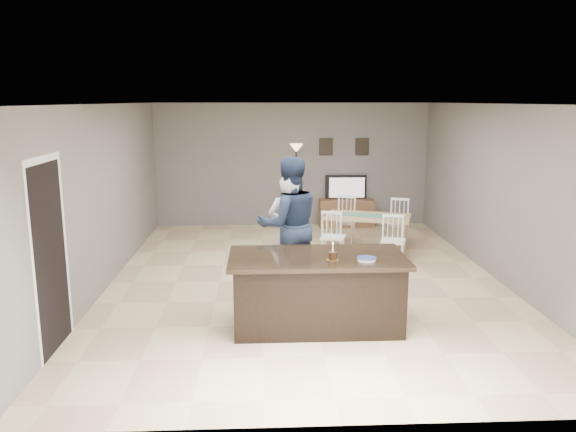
{
  "coord_description": "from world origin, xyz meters",
  "views": [
    {
      "loc": [
        -0.66,
        -8.34,
        2.75
      ],
      "look_at": [
        -0.29,
        -0.3,
        1.09
      ],
      "focal_mm": 35.0,
      "sensor_mm": 36.0,
      "label": 1
    }
  ],
  "objects_px": {
    "tv_console": "(346,213)",
    "birthday_cake": "(333,256)",
    "television": "(346,187)",
    "dining_table": "(368,222)",
    "kitchen_island": "(317,291)",
    "woman": "(289,233)",
    "man": "(289,225)",
    "plate_stack": "(367,259)",
    "floor_lamp": "(296,164)"
  },
  "relations": [
    {
      "from": "woman",
      "to": "kitchen_island",
      "type": "bearing_deg",
      "value": 119.41
    },
    {
      "from": "woman",
      "to": "floor_lamp",
      "type": "xyz_separation_m",
      "value": [
        0.34,
        3.91,
        0.57
      ]
    },
    {
      "from": "television",
      "to": "man",
      "type": "xyz_separation_m",
      "value": [
        -1.48,
        -4.29,
        0.12
      ]
    },
    {
      "from": "birthday_cake",
      "to": "television",
      "type": "bearing_deg",
      "value": 79.91
    },
    {
      "from": "tv_console",
      "to": "television",
      "type": "distance_m",
      "value": 0.57
    },
    {
      "from": "kitchen_island",
      "to": "television",
      "type": "bearing_deg",
      "value": 77.99
    },
    {
      "from": "tv_console",
      "to": "television",
      "type": "height_order",
      "value": "television"
    },
    {
      "from": "kitchen_island",
      "to": "man",
      "type": "xyz_separation_m",
      "value": [
        -0.28,
        1.35,
        0.53
      ]
    },
    {
      "from": "man",
      "to": "plate_stack",
      "type": "height_order",
      "value": "man"
    },
    {
      "from": "dining_table",
      "to": "television",
      "type": "bearing_deg",
      "value": 108.66
    },
    {
      "from": "television",
      "to": "kitchen_island",
      "type": "bearing_deg",
      "value": 77.99
    },
    {
      "from": "birthday_cake",
      "to": "floor_lamp",
      "type": "distance_m",
      "value": 5.47
    },
    {
      "from": "woman",
      "to": "plate_stack",
      "type": "relative_size",
      "value": 7.53
    },
    {
      "from": "kitchen_island",
      "to": "woman",
      "type": "bearing_deg",
      "value": 101.44
    },
    {
      "from": "man",
      "to": "birthday_cake",
      "type": "distance_m",
      "value": 1.59
    },
    {
      "from": "kitchen_island",
      "to": "birthday_cake",
      "type": "height_order",
      "value": "birthday_cake"
    },
    {
      "from": "tv_console",
      "to": "dining_table",
      "type": "distance_m",
      "value": 2.26
    },
    {
      "from": "tv_console",
      "to": "man",
      "type": "distance_m",
      "value": 4.52
    },
    {
      "from": "man",
      "to": "dining_table",
      "type": "relative_size",
      "value": 0.97
    },
    {
      "from": "plate_stack",
      "to": "television",
      "type": "bearing_deg",
      "value": 83.78
    },
    {
      "from": "kitchen_island",
      "to": "floor_lamp",
      "type": "distance_m",
      "value": 5.36
    },
    {
      "from": "television",
      "to": "woman",
      "type": "relative_size",
      "value": 0.53
    },
    {
      "from": "television",
      "to": "plate_stack",
      "type": "height_order",
      "value": "television"
    },
    {
      "from": "tv_console",
      "to": "woman",
      "type": "xyz_separation_m",
      "value": [
        -1.47,
        -4.22,
        0.57
      ]
    },
    {
      "from": "woman",
      "to": "dining_table",
      "type": "height_order",
      "value": "woman"
    },
    {
      "from": "birthday_cake",
      "to": "dining_table",
      "type": "relative_size",
      "value": 0.11
    },
    {
      "from": "birthday_cake",
      "to": "plate_stack",
      "type": "distance_m",
      "value": 0.4
    },
    {
      "from": "dining_table",
      "to": "man",
      "type": "bearing_deg",
      "value": -110.13
    },
    {
      "from": "woman",
      "to": "birthday_cake",
      "type": "height_order",
      "value": "woman"
    },
    {
      "from": "tv_console",
      "to": "birthday_cake",
      "type": "distance_m",
      "value": 5.88
    },
    {
      "from": "tv_console",
      "to": "floor_lamp",
      "type": "relative_size",
      "value": 0.65
    },
    {
      "from": "television",
      "to": "tv_console",
      "type": "bearing_deg",
      "value": 90.0
    },
    {
      "from": "woman",
      "to": "birthday_cake",
      "type": "bearing_deg",
      "value": 123.9
    },
    {
      "from": "kitchen_island",
      "to": "tv_console",
      "type": "relative_size",
      "value": 1.79
    },
    {
      "from": "man",
      "to": "dining_table",
      "type": "bearing_deg",
      "value": -139.92
    },
    {
      "from": "tv_console",
      "to": "television",
      "type": "bearing_deg",
      "value": 90.0
    },
    {
      "from": "television",
      "to": "dining_table",
      "type": "height_order",
      "value": "television"
    },
    {
      "from": "television",
      "to": "birthday_cake",
      "type": "xyz_separation_m",
      "value": [
        -1.04,
        -5.82,
        0.09
      ]
    },
    {
      "from": "man",
      "to": "kitchen_island",
      "type": "bearing_deg",
      "value": 89.31
    },
    {
      "from": "tv_console",
      "to": "birthday_cake",
      "type": "relative_size",
      "value": 5.59
    },
    {
      "from": "kitchen_island",
      "to": "birthday_cake",
      "type": "xyz_separation_m",
      "value": [
        0.16,
        -0.18,
        0.5
      ]
    },
    {
      "from": "tv_console",
      "to": "birthday_cake",
      "type": "xyz_separation_m",
      "value": [
        -1.04,
        -5.75,
        0.65
      ]
    },
    {
      "from": "dining_table",
      "to": "plate_stack",
      "type": "bearing_deg",
      "value": -83.42
    },
    {
      "from": "tv_console",
      "to": "plate_stack",
      "type": "bearing_deg",
      "value": -96.3
    },
    {
      "from": "kitchen_island",
      "to": "woman",
      "type": "relative_size",
      "value": 1.24
    },
    {
      "from": "plate_stack",
      "to": "dining_table",
      "type": "relative_size",
      "value": 0.11
    },
    {
      "from": "kitchen_island",
      "to": "floor_lamp",
      "type": "xyz_separation_m",
      "value": [
        0.06,
        5.26,
        0.98
      ]
    },
    {
      "from": "television",
      "to": "dining_table",
      "type": "relative_size",
      "value": 0.45
    },
    {
      "from": "woman",
      "to": "man",
      "type": "distance_m",
      "value": 0.12
    },
    {
      "from": "television",
      "to": "plate_stack",
      "type": "relative_size",
      "value": 3.96
    }
  ]
}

